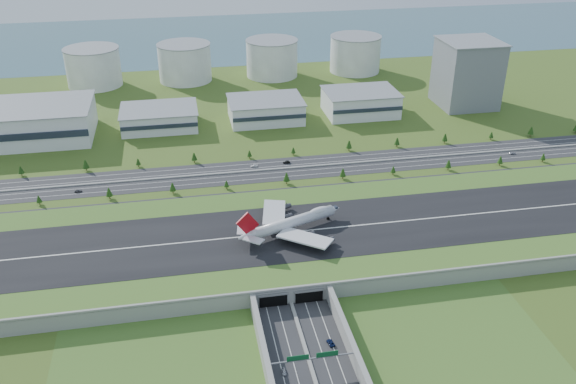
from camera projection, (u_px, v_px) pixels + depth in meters
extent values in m
plane|color=#3E5D1D|center=(274.00, 247.00, 329.39)|extent=(1200.00, 1200.00, 0.00)
cube|color=gray|center=(274.00, 240.00, 327.53)|extent=(520.00, 100.00, 8.00)
cube|color=#376021|center=(274.00, 234.00, 325.64)|extent=(520.00, 100.00, 0.16)
cube|color=black|center=(274.00, 234.00, 325.57)|extent=(520.00, 58.00, 0.12)
cube|color=silver|center=(274.00, 234.00, 325.54)|extent=(520.00, 0.90, 0.02)
cube|color=gray|center=(291.00, 288.00, 282.41)|extent=(520.00, 1.20, 1.20)
cube|color=gray|center=(270.00, 380.00, 237.54)|extent=(2.40, 100.00, 8.00)
cube|color=gray|center=(359.00, 367.00, 243.49)|extent=(2.40, 100.00, 8.00)
cube|color=black|center=(273.00, 300.00, 282.83)|extent=(13.00, 1.20, 6.00)
cube|color=black|center=(309.00, 296.00, 285.61)|extent=(13.00, 1.20, 6.00)
cylinder|color=gray|center=(266.00, 372.00, 241.99)|extent=(0.70, 0.70, 7.00)
cylinder|color=gray|center=(358.00, 359.00, 248.20)|extent=(0.70, 0.70, 7.00)
cube|color=gray|center=(312.00, 358.00, 243.38)|extent=(38.00, 0.50, 0.50)
cube|color=#0C4C23|center=(298.00, 358.00, 241.66)|extent=(9.00, 0.30, 2.40)
cube|color=#0C4C23|center=(327.00, 354.00, 243.62)|extent=(9.00, 0.30, 2.40)
cube|color=#28282B|center=(251.00, 172.00, 412.03)|extent=(560.00, 36.00, 0.12)
cylinder|color=#3D2819|center=(40.00, 203.00, 370.75)|extent=(0.50, 0.50, 2.18)
cone|color=#13330E|center=(39.00, 199.00, 369.45)|extent=(3.39, 3.39, 4.36)
cylinder|color=#3D2819|center=(110.00, 197.00, 377.42)|extent=(0.50, 0.50, 2.65)
cone|color=#13330E|center=(109.00, 192.00, 375.85)|extent=(4.12, 4.12, 5.29)
cylinder|color=#3D2819|center=(173.00, 191.00, 383.76)|extent=(0.50, 0.50, 2.60)
cone|color=#13330E|center=(172.00, 187.00, 382.22)|extent=(4.04, 4.04, 5.20)
cylinder|color=#3D2819|center=(227.00, 187.00, 389.43)|extent=(0.50, 0.50, 2.06)
cone|color=#13330E|center=(226.00, 184.00, 388.21)|extent=(3.20, 3.20, 4.11)
cylinder|color=#3D2819|center=(287.00, 182.00, 395.65)|extent=(0.50, 0.50, 2.74)
cone|color=#13330E|center=(287.00, 177.00, 394.02)|extent=(4.26, 4.26, 5.48)
cylinder|color=#3D2819|center=(343.00, 177.00, 401.83)|extent=(0.50, 0.50, 2.67)
cone|color=#13330E|center=(343.00, 172.00, 400.24)|extent=(4.16, 4.16, 5.34)
cylinder|color=#3D2819|center=(393.00, 173.00, 407.64)|extent=(0.50, 0.50, 2.19)
cone|color=#13330E|center=(393.00, 169.00, 406.34)|extent=(3.40, 3.40, 4.37)
cylinder|color=#3D2819|center=(448.00, 168.00, 413.95)|extent=(0.50, 0.50, 2.60)
cone|color=#13330E|center=(449.00, 164.00, 412.41)|extent=(4.04, 4.04, 5.20)
cylinder|color=#3D2819|center=(500.00, 164.00, 420.19)|extent=(0.50, 0.50, 2.47)
cone|color=#13330E|center=(500.00, 160.00, 418.72)|extent=(3.85, 3.85, 4.94)
cylinder|color=#3D2819|center=(543.00, 160.00, 425.54)|extent=(0.50, 0.50, 2.25)
cone|color=#13330E|center=(543.00, 157.00, 424.20)|extent=(3.50, 3.50, 4.50)
cylinder|color=#3D2819|center=(22.00, 174.00, 405.94)|extent=(0.50, 0.50, 2.46)
cone|color=#13330E|center=(21.00, 170.00, 404.48)|extent=(3.83, 3.83, 4.93)
cylinder|color=#3D2819|center=(86.00, 169.00, 412.64)|extent=(0.50, 0.50, 2.88)
cone|color=#13330E|center=(85.00, 164.00, 410.94)|extent=(4.48, 4.48, 5.75)
cylinder|color=#3D2819|center=(139.00, 165.00, 418.47)|extent=(0.50, 0.50, 2.16)
cone|color=#13330E|center=(138.00, 162.00, 417.19)|extent=(3.36, 3.36, 4.32)
cylinder|color=#3D2819|center=(194.00, 161.00, 424.61)|extent=(0.50, 0.50, 2.60)
cone|color=#13330E|center=(194.00, 156.00, 423.07)|extent=(4.05, 4.05, 5.20)
cylinder|color=#3D2819|center=(250.00, 157.00, 431.06)|extent=(0.50, 0.50, 2.10)
cone|color=#13330E|center=(249.00, 153.00, 429.81)|extent=(3.26, 3.26, 4.20)
cylinder|color=#3D2819|center=(293.00, 153.00, 436.23)|extent=(0.50, 0.50, 2.05)
cone|color=#13330E|center=(293.00, 150.00, 435.02)|extent=(3.18, 3.18, 4.09)
cylinder|color=#3D2819|center=(349.00, 149.00, 442.80)|extent=(0.50, 0.50, 2.77)
cone|color=#13330E|center=(349.00, 144.00, 441.16)|extent=(4.30, 4.30, 5.53)
cylinder|color=#3D2819|center=(397.00, 145.00, 448.83)|extent=(0.50, 0.50, 2.58)
cone|color=#13330E|center=(397.00, 141.00, 447.30)|extent=(4.02, 4.02, 5.16)
cylinder|color=#3D2819|center=(444.00, 141.00, 454.93)|extent=(0.50, 0.50, 2.69)
cone|color=#13330E|center=(445.00, 137.00, 453.33)|extent=(4.18, 4.18, 5.38)
cylinder|color=#3D2819|center=(491.00, 138.00, 461.14)|extent=(0.50, 0.50, 2.21)
cone|color=#13330E|center=(491.00, 135.00, 459.83)|extent=(3.44, 3.44, 4.42)
cylinder|color=#3D2819|center=(530.00, 135.00, 466.33)|extent=(0.50, 0.50, 2.79)
cone|color=#13330E|center=(531.00, 130.00, 464.67)|extent=(4.35, 4.35, 5.59)
cylinder|color=#3D2819|center=(575.00, 131.00, 472.60)|extent=(0.50, 0.50, 2.66)
cone|color=#13330E|center=(576.00, 127.00, 471.02)|extent=(4.14, 4.14, 5.32)
cube|color=silver|center=(10.00, 124.00, 456.79)|extent=(120.00, 60.00, 25.00)
cube|color=silver|center=(159.00, 118.00, 481.44)|extent=(58.00, 42.00, 15.00)
cube|color=silver|center=(266.00, 110.00, 494.86)|extent=(58.00, 42.00, 17.00)
cube|color=silver|center=(360.00, 103.00, 507.47)|extent=(58.00, 42.00, 19.00)
cube|color=slate|center=(467.00, 74.00, 518.98)|extent=(46.00, 46.00, 55.00)
cylinder|color=silver|center=(93.00, 67.00, 571.41)|extent=(50.00, 50.00, 35.00)
cylinder|color=silver|center=(185.00, 63.00, 585.30)|extent=(50.00, 50.00, 35.00)
cylinder|color=silver|center=(272.00, 58.00, 599.19)|extent=(50.00, 50.00, 35.00)
cylinder|color=silver|center=(355.00, 54.00, 613.08)|extent=(50.00, 50.00, 35.00)
cube|color=#395E6D|center=(210.00, 38.00, 747.07)|extent=(1200.00, 260.00, 0.06)
cylinder|color=silver|center=(292.00, 222.00, 325.53)|extent=(50.10, 23.93, 5.88)
cone|color=silver|center=(334.00, 209.00, 338.34)|extent=(8.96, 8.12, 5.88)
cone|color=silver|center=(246.00, 236.00, 312.56)|extent=(10.68, 8.78, 5.88)
ellipsoid|color=silver|center=(319.00, 211.00, 332.68)|extent=(13.34, 8.77, 3.61)
cube|color=silver|center=(305.00, 238.00, 313.34)|extent=(29.20, 26.13, 1.45)
cube|color=silver|center=(274.00, 212.00, 336.87)|extent=(16.99, 29.32, 1.45)
cylinder|color=#38383D|center=(310.00, 234.00, 320.63)|extent=(5.45, 4.28, 2.75)
cylinder|color=#38383D|center=(329.00, 240.00, 315.51)|extent=(5.45, 4.28, 2.75)
cylinder|color=#38383D|center=(288.00, 216.00, 337.24)|extent=(5.45, 4.28, 2.75)
cylinder|color=#38383D|center=(287.00, 206.00, 347.34)|extent=(5.45, 4.28, 2.75)
cube|color=silver|center=(254.00, 240.00, 308.15)|extent=(11.32, 10.64, 0.55)
cube|color=silver|center=(243.00, 229.00, 317.14)|extent=(7.02, 10.84, 0.55)
cube|color=#B60C17|center=(248.00, 224.00, 309.74)|extent=(12.51, 5.47, 13.77)
cylinder|color=black|center=(328.00, 218.00, 338.80)|extent=(1.74, 0.64, 1.74)
cylinder|color=black|center=(289.00, 234.00, 323.85)|extent=(1.74, 0.64, 1.74)
cylinder|color=black|center=(283.00, 230.00, 328.28)|extent=(1.74, 0.64, 1.74)
cylinder|color=black|center=(280.00, 237.00, 321.29)|extent=(1.74, 0.64, 1.74)
cylinder|color=black|center=(274.00, 232.00, 325.72)|extent=(1.74, 0.64, 1.74)
imported|color=#B9B9BE|center=(284.00, 371.00, 245.81)|extent=(1.85, 4.27, 1.43)
imported|color=#0C173D|center=(331.00, 343.00, 260.85)|extent=(3.33, 5.50, 1.43)
imported|color=#525156|center=(78.00, 191.00, 385.15)|extent=(4.97, 2.68, 1.60)
imported|color=black|center=(287.00, 162.00, 423.33)|extent=(5.01, 1.75, 1.65)
imported|color=silver|center=(513.00, 153.00, 437.43)|extent=(4.93, 2.38, 1.35)
imported|color=white|center=(254.00, 166.00, 418.36)|extent=(4.94, 2.09, 1.42)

